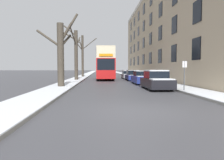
{
  "coord_description": "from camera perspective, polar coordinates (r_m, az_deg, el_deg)",
  "views": [
    {
      "loc": [
        -1.63,
        -7.88,
        1.7
      ],
      "look_at": [
        -0.12,
        17.48,
        0.2
      ],
      "focal_mm": 32.0,
      "sensor_mm": 36.0,
      "label": 1
    }
  ],
  "objects": [
    {
      "name": "ground_plane",
      "position": [
        8.23,
        8.19,
        -8.59
      ],
      "size": [
        320.0,
        320.0,
        0.0
      ],
      "primitive_type": "plane",
      "color": "#424247"
    },
    {
      "name": "sidewalk_left",
      "position": [
        61.0,
        -6.65,
        1.84
      ],
      "size": [
        2.27,
        130.0,
        0.16
      ],
      "color": "gray",
      "rests_on": "ground"
    },
    {
      "name": "sidewalk_right",
      "position": [
        61.27,
        2.88,
        1.86
      ],
      "size": [
        2.27,
        130.0,
        0.16
      ],
      "color": "gray",
      "rests_on": "ground"
    },
    {
      "name": "terrace_facade_right",
      "position": [
        35.93,
        17.14,
        12.44
      ],
      "size": [
        9.1,
        45.08,
        14.89
      ],
      "color": "tan",
      "rests_on": "ground"
    },
    {
      "name": "bare_tree_left_0",
      "position": [
        17.76,
        -14.43,
        7.75
      ],
      "size": [
        3.84,
        1.57,
        6.52
      ],
      "color": "#423A30",
      "rests_on": "ground"
    },
    {
      "name": "bare_tree_left_1",
      "position": [
        27.55,
        -10.38,
        7.67
      ],
      "size": [
        2.35,
        4.11,
        7.64
      ],
      "color": "#423A30",
      "rests_on": "ground"
    },
    {
      "name": "bare_tree_left_2",
      "position": [
        37.55,
        -8.4,
        7.12
      ],
      "size": [
        4.33,
        1.81,
        7.75
      ],
      "color": "#423A30",
      "rests_on": "ground"
    },
    {
      "name": "double_decker_bus",
      "position": [
        30.54,
        -2.01,
        5.07
      ],
      "size": [
        2.52,
        10.35,
        4.61
      ],
      "color": "red",
      "rests_on": "ground"
    },
    {
      "name": "parked_car_0",
      "position": [
        16.42,
        12.54,
        -0.16
      ],
      "size": [
        1.82,
        4.01,
        1.56
      ],
      "color": "black",
      "rests_on": "ground"
    },
    {
      "name": "parked_car_1",
      "position": [
        21.69,
        8.6,
        0.61
      ],
      "size": [
        1.84,
        3.92,
        1.43
      ],
      "color": "navy",
      "rests_on": "ground"
    },
    {
      "name": "parked_car_2",
      "position": [
        27.68,
        5.97,
        1.2
      ],
      "size": [
        1.76,
        3.93,
        1.43
      ],
      "color": "navy",
      "rests_on": "ground"
    },
    {
      "name": "parked_car_3",
      "position": [
        32.88,
        4.48,
        1.5
      ],
      "size": [
        1.79,
        4.11,
        1.36
      ],
      "color": "#9EA3AD",
      "rests_on": "ground"
    },
    {
      "name": "pedestrian_left_sidewalk",
      "position": [
        18.87,
        -14.59,
        0.78
      ],
      "size": [
        0.35,
        0.35,
        1.6
      ],
      "rotation": [
        0.0,
        0.0,
        1.95
      ],
      "color": "navy",
      "rests_on": "ground"
    },
    {
      "name": "street_sign_post",
      "position": [
        14.82,
        19.97,
        1.59
      ],
      "size": [
        0.32,
        0.07,
        2.22
      ],
      "color": "#4C4F54",
      "rests_on": "ground"
    }
  ]
}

